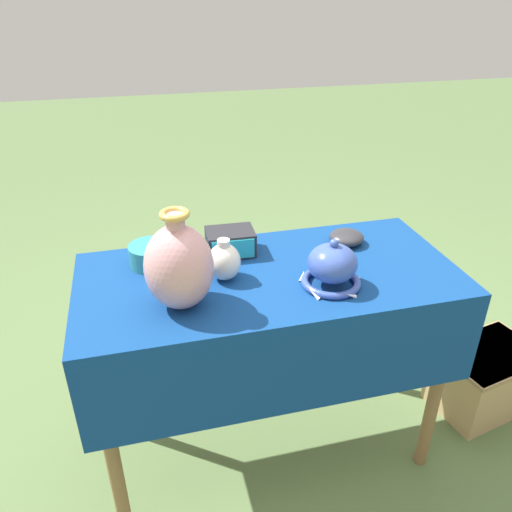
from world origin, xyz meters
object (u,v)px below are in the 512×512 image
vase_dome_bell (332,267)px  mosaic_tile_box (230,242)px  wooden_crate (484,377)px  pot_squat_teal (151,255)px  vase_tall_bulbous (179,266)px  jar_round_ivory (224,262)px  bowl_shallow_charcoal (347,237)px

vase_dome_bell → mosaic_tile_box: vase_dome_bell is taller
mosaic_tile_box → wooden_crate: mosaic_tile_box is taller
mosaic_tile_box → pot_squat_teal: mosaic_tile_box is taller
vase_tall_bulbous → wooden_crate: (1.21, 0.10, -0.75)m
jar_round_ivory → vase_dome_bell: bearing=-20.7°
bowl_shallow_charcoal → jar_round_ivory: 0.47m
vase_tall_bulbous → wooden_crate: vase_tall_bulbous is taller
vase_tall_bulbous → vase_dome_bell: vase_tall_bulbous is taller
vase_tall_bulbous → jar_round_ivory: vase_tall_bulbous is taller
mosaic_tile_box → vase_tall_bulbous: bearing=-123.6°
jar_round_ivory → wooden_crate: jar_round_ivory is taller
vase_dome_bell → pot_squat_teal: vase_dome_bell is taller
vase_tall_bulbous → jar_round_ivory: (0.14, 0.11, -0.07)m
vase_tall_bulbous → pot_squat_teal: vase_tall_bulbous is taller
vase_tall_bulbous → pot_squat_teal: 0.28m
pot_squat_teal → wooden_crate: pot_squat_teal is taller
bowl_shallow_charcoal → wooden_crate: size_ratio=0.27×
vase_tall_bulbous → vase_dome_bell: 0.45m
mosaic_tile_box → bowl_shallow_charcoal: size_ratio=1.37×
pot_squat_teal → wooden_crate: size_ratio=0.32×
vase_tall_bulbous → mosaic_tile_box: bearing=54.1°
vase_dome_bell → pot_squat_teal: size_ratio=1.38×
mosaic_tile_box → pot_squat_teal: (-0.26, -0.02, -0.01)m
pot_squat_teal → wooden_crate: (1.27, -0.16, -0.66)m
wooden_crate → mosaic_tile_box: bearing=158.9°
vase_tall_bulbous → vase_dome_bell: (0.44, -0.00, -0.06)m
pot_squat_teal → jar_round_ivory: jar_round_ivory is taller
vase_dome_bell → pot_squat_teal: (-0.51, 0.26, -0.03)m
mosaic_tile_box → bowl_shallow_charcoal: bearing=-2.4°
bowl_shallow_charcoal → wooden_crate: (0.61, -0.14, -0.65)m
pot_squat_teal → jar_round_ivory: 0.25m
pot_squat_teal → vase_tall_bulbous: bearing=-75.4°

